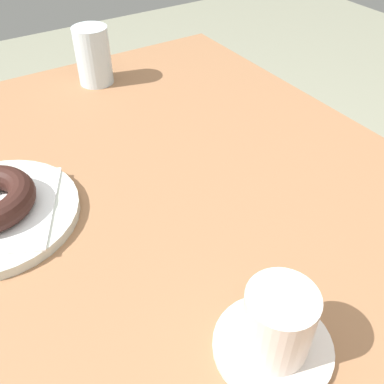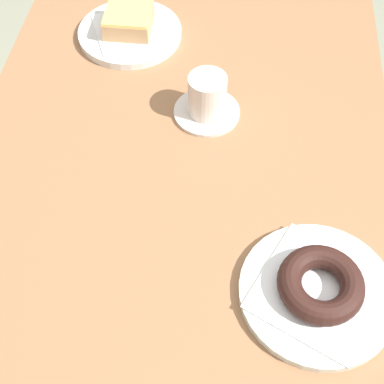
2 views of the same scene
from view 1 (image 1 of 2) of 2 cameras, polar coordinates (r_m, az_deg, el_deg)
The scene contains 3 objects.
table at distance 0.62m, azimuth 4.95°, elevation -14.22°, with size 1.29×0.75×0.77m.
water_glass at distance 0.93m, azimuth -12.75°, elevation 16.93°, with size 0.07×0.07×0.11m, color silver.
coffee_cup at distance 0.45m, azimuth 11.00°, elevation -16.88°, with size 0.12×0.12×0.09m.
Camera 1 is at (0.27, -0.24, 1.18)m, focal length 40.93 mm.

